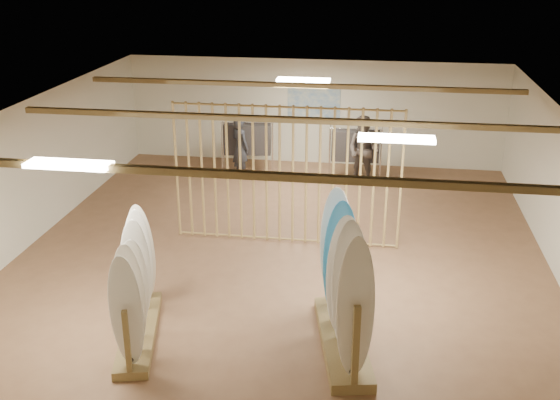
# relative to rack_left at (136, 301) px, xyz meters

# --- Properties ---
(floor) EXTENTS (12.00, 12.00, 0.00)m
(floor) POSITION_rel_rack_left_xyz_m (1.72, 2.93, -0.61)
(floor) COLOR #8C6243
(floor) RESTS_ON ground
(ceiling) EXTENTS (12.00, 12.00, 0.00)m
(ceiling) POSITION_rel_rack_left_xyz_m (1.72, 2.93, 2.19)
(ceiling) COLOR gray
(ceiling) RESTS_ON ground
(wall_back) EXTENTS (12.00, 0.00, 12.00)m
(wall_back) POSITION_rel_rack_left_xyz_m (1.72, 8.93, 0.79)
(wall_back) COLOR silver
(wall_back) RESTS_ON ground
(wall_left) EXTENTS (0.00, 12.00, 12.00)m
(wall_left) POSITION_rel_rack_left_xyz_m (-3.28, 2.93, 0.79)
(wall_left) COLOR silver
(wall_left) RESTS_ON ground
(ceiling_slats) EXTENTS (9.50, 6.12, 0.10)m
(ceiling_slats) POSITION_rel_rack_left_xyz_m (1.72, 2.93, 2.11)
(ceiling_slats) COLOR olive
(ceiling_slats) RESTS_ON ground
(light_panels) EXTENTS (1.20, 0.35, 0.06)m
(light_panels) POSITION_rel_rack_left_xyz_m (1.72, 2.93, 2.13)
(light_panels) COLOR white
(light_panels) RESTS_ON ground
(bamboo_partition) EXTENTS (4.45, 0.05, 2.78)m
(bamboo_partition) POSITION_rel_rack_left_xyz_m (1.72, 3.73, 0.79)
(bamboo_partition) COLOR tan
(bamboo_partition) RESTS_ON ground
(poster) EXTENTS (1.40, 0.03, 0.90)m
(poster) POSITION_rel_rack_left_xyz_m (1.72, 8.91, 0.99)
(poster) COLOR #326CB1
(poster) RESTS_ON ground
(rack_left) EXTENTS (1.00, 2.28, 1.79)m
(rack_left) POSITION_rel_rack_left_xyz_m (0.00, 0.00, 0.00)
(rack_left) COLOR olive
(rack_left) RESTS_ON floor
(rack_right) EXTENTS (1.05, 2.39, 2.21)m
(rack_right) POSITION_rel_rack_left_xyz_m (3.08, 0.21, 0.14)
(rack_right) COLOR olive
(rack_right) RESTS_ON floor
(clothing_rack_a) EXTENTS (1.29, 0.47, 1.39)m
(clothing_rack_a) POSITION_rel_rack_left_xyz_m (0.13, 7.81, 0.29)
(clothing_rack_a) COLOR silver
(clothing_rack_a) RESTS_ON floor
(clothing_rack_b) EXTENTS (1.28, 0.35, 1.37)m
(clothing_rack_b) POSITION_rel_rack_left_xyz_m (2.91, 7.68, 0.28)
(clothing_rack_b) COLOR silver
(clothing_rack_b) RESTS_ON floor
(shopper_a) EXTENTS (0.78, 0.77, 1.79)m
(shopper_a) POSITION_rel_rack_left_xyz_m (0.02, 7.42, 0.28)
(shopper_a) COLOR #2A2B32
(shopper_a) RESTS_ON floor
(shopper_b) EXTENTS (1.16, 1.06, 1.96)m
(shopper_b) POSITION_rel_rack_left_xyz_m (3.12, 7.36, 0.37)
(shopper_b) COLOR #3F3631
(shopper_b) RESTS_ON floor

